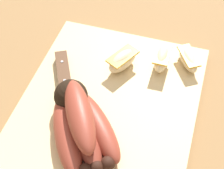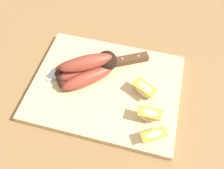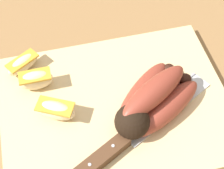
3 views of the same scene
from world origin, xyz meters
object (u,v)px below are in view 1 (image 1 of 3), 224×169
object	(u,v)px
chefs_knife	(67,96)
apple_wedge_far	(188,59)
apple_wedge_middle	(162,59)
banana_bunch	(80,123)
apple_wedge_near	(124,61)

from	to	relation	value
chefs_knife	apple_wedge_far	size ratio (longest dim) A/B	4.05
chefs_knife	apple_wedge_middle	distance (m)	0.18
banana_bunch	chefs_knife	size ratio (longest dim) A/B	0.64
chefs_knife	apple_wedge_middle	bearing A→B (deg)	131.41
chefs_knife	apple_wedge_near	size ratio (longest dim) A/B	3.79
chefs_knife	apple_wedge_far	distance (m)	0.23
apple_wedge_middle	apple_wedge_far	world-z (taller)	apple_wedge_middle
banana_bunch	apple_wedge_far	distance (m)	0.24
banana_bunch	apple_wedge_near	xyz separation A→B (m)	(-0.15, 0.03, -0.01)
chefs_knife	apple_wedge_near	xyz separation A→B (m)	(-0.10, 0.07, 0.01)
chefs_knife	apple_wedge_far	xyz separation A→B (m)	(-0.14, 0.18, 0.01)
apple_wedge_near	apple_wedge_far	distance (m)	0.12
chefs_knife	apple_wedge_near	world-z (taller)	apple_wedge_near
apple_wedge_middle	apple_wedge_far	xyz separation A→B (m)	(-0.02, 0.05, -0.01)
apple_wedge_near	chefs_knife	bearing A→B (deg)	-36.74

